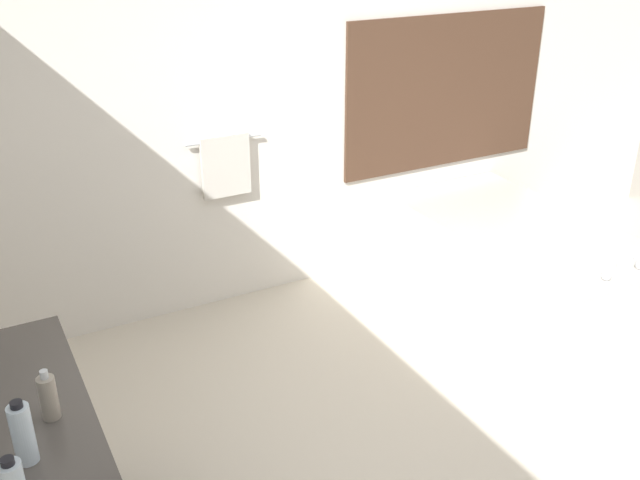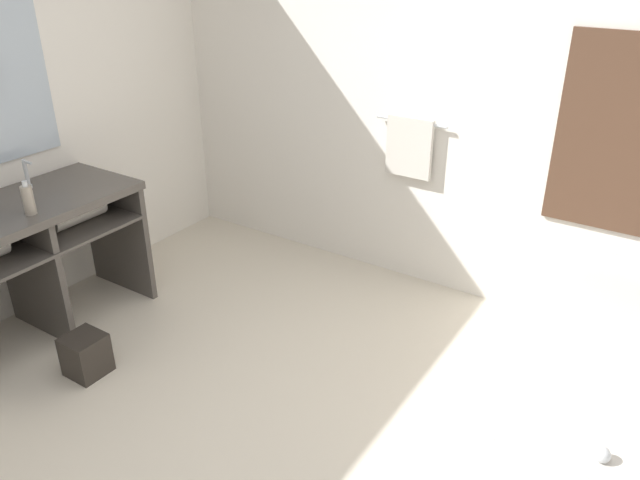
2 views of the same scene
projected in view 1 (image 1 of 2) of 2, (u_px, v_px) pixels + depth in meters
The scene contains 5 objects.
wall_back_with_blinds at pixel (269, 100), 4.56m from camera, with size 7.40×0.13×2.70m.
vanity_counter at pixel (8, 476), 2.54m from camera, with size 0.64×1.33×0.86m.
bathtub at pixel (519, 258), 4.84m from camera, with size 1.00×1.83×0.67m.
water_bottle_1 at pixel (23, 434), 2.23m from camera, with size 0.07×0.07×0.23m.
soap_dispenser at pixel (48, 397), 2.44m from camera, with size 0.06×0.06×0.19m.
Camera 1 is at (-1.81, -1.90, 2.46)m, focal length 40.00 mm.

